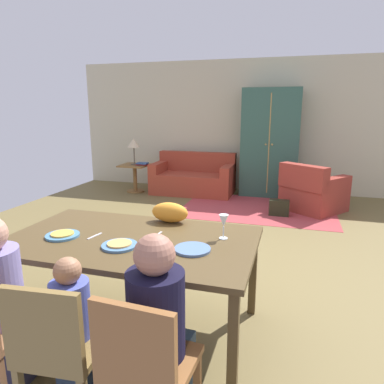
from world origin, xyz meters
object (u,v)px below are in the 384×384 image
Objects in this scene: wine_glass at (224,222)px; book_lower at (142,164)px; person_child at (76,335)px; handbag at (279,208)px; plate_near_child at (120,245)px; dining_chair_child at (58,345)px; dining_chair_woman at (145,364)px; book_upper at (142,163)px; couch at (194,178)px; side_table at (135,174)px; plate_near_woman at (192,249)px; plate_near_man at (63,235)px; table_lamp at (134,144)px; person_woman at (160,338)px; person_man at (3,308)px; cat at (170,212)px; armchair at (312,192)px; dining_table at (131,246)px; armoire at (270,143)px.

book_lower is at bearing 121.39° from wine_glass.
handbag is (0.95, 4.18, -0.30)m from person_child.
plate_near_child is at bearing 89.72° from person_child.
dining_chair_woman is (0.50, -0.00, 0.00)m from dining_chair_child.
person_child reaches higher than book_lower.
person_child reaches higher than book_upper.
side_table is (-1.21, -0.26, 0.07)m from couch.
side_table is (-2.56, 4.45, -0.39)m from plate_near_woman.
plate_near_man is at bearing -165.69° from wine_glass.
book_upper is (-2.52, 4.13, -0.27)m from wine_glass.
wine_glass is 4.98m from table_lamp.
plate_near_man is 1.14× the size of book_lower.
person_woman is at bearing 87.81° from dining_chair_woman.
side_table is (-1.54, 5.08, -0.14)m from person_man.
book_upper is at bearing 119.10° from cat.
table_lamp is 0.44m from book_upper.
cat is at bearing 60.53° from person_man.
wine_glass is at bearing 80.29° from person_woman.
dining_chair_woman is at bearing -65.63° from book_lower.
couch is at bearing 163.12° from armchair.
person_woman is (0.01, 0.18, 0.02)m from dining_chair_woman.
dining_table is 0.52m from plate_near_woman.
person_man is 1.39m from cat.
dining_chair_woman is 2.72× the size of handbag.
armchair is (0.80, 3.73, -0.57)m from wine_glass.
person_child reaches higher than handbag.
dining_chair_woman is 1.44m from cat.
dining_chair_child is 0.73× the size of armchair.
plate_near_child is at bearing -97.44° from armoire.
dining_table is at bearing 54.88° from person_man.
book_upper is at bearing 114.33° from dining_chair_woman.
book_upper reaches higher than handbag.
side_table is 1.81× the size of handbag.
side_table is (-2.56, 5.08, -0.14)m from person_woman.
table_lamp reaches higher than book_upper.
book_upper is 0.69× the size of handbag.
plate_near_child is 0.65m from cat.
wine_glass is at bearing 14.31° from plate_near_man.
armoire reaches higher than plate_near_man.
side_table reaches higher than handbag.
table_lamp is (-2.56, 5.08, 0.50)m from person_woman.
person_man reaches higher than book_lower.
plate_near_man reaches higher than handbag.
dining_chair_woman is at bearing -9.77° from person_man.
table_lamp reaches higher than plate_near_child.
couch is 0.78× the size of armoire.
dining_table is at bearing -64.77° from table_lamp.
person_child is 5.41m from couch.
plate_near_woman is 1.14× the size of book_lower.
plate_near_child is at bearing 124.90° from dining_chair_woman.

